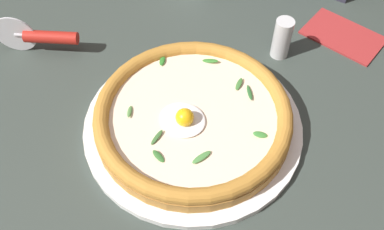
{
  "coord_description": "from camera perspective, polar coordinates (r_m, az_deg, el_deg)",
  "views": [
    {
      "loc": [
        0.24,
        -0.31,
        0.56
      ],
      "look_at": [
        -0.0,
        0.01,
        0.03
      ],
      "focal_mm": 40.87,
      "sensor_mm": 36.0,
      "label": 1
    }
  ],
  "objects": [
    {
      "name": "folded_napkin",
      "position": [
        0.88,
        19.15,
        9.84
      ],
      "size": [
        0.14,
        0.1,
        0.01
      ],
      "primitive_type": "cube",
      "rotation": [
        0.0,
        0.0,
        3.09
      ],
      "color": "#A12A2A",
      "rests_on": "ground"
    },
    {
      "name": "pepper_shaker",
      "position": [
        0.79,
        11.67,
        9.77
      ],
      "size": [
        0.03,
        0.03,
        0.08
      ],
      "primitive_type": "cylinder",
      "color": "silver",
      "rests_on": "ground"
    },
    {
      "name": "pizza",
      "position": [
        0.67,
        -0.01,
        -0.06
      ],
      "size": [
        0.3,
        0.3,
        0.05
      ],
      "color": "#B47C35",
      "rests_on": "pizza_plate"
    },
    {
      "name": "pizza_plate",
      "position": [
        0.69,
        -0.0,
        -1.31
      ],
      "size": [
        0.34,
        0.34,
        0.01
      ],
      "primitive_type": "cylinder",
      "color": "white",
      "rests_on": "ground"
    },
    {
      "name": "pizza_cutter",
      "position": [
        0.82,
        -18.98,
        9.78
      ],
      "size": [
        0.13,
        0.09,
        0.07
      ],
      "color": "silver",
      "rests_on": "ground"
    },
    {
      "name": "ground_plane",
      "position": [
        0.7,
        -0.42,
        -2.99
      ],
      "size": [
        2.4,
        2.4,
        0.03
      ],
      "primitive_type": "cube",
      "color": "#353E38",
      "rests_on": "ground"
    }
  ]
}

